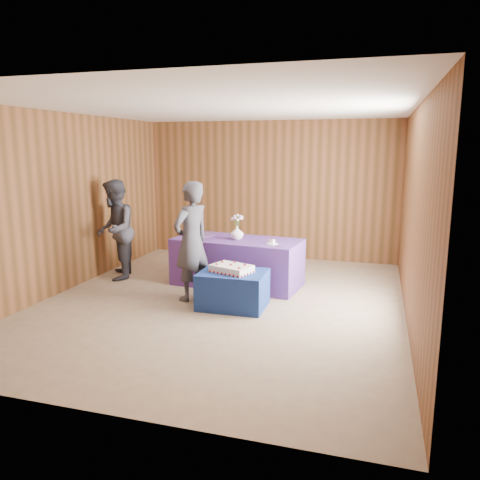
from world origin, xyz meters
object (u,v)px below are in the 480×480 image
at_px(serving_table, 237,262).
at_px(sheet_cake, 232,269).
at_px(guest_left, 191,241).
at_px(cake_table, 233,289).
at_px(vase, 237,233).
at_px(guest_right, 115,230).

xyz_separation_m(serving_table, sheet_cake, (0.24, -1.06, 0.17)).
xyz_separation_m(sheet_cake, guest_left, (-0.65, 0.17, 0.31)).
relative_size(cake_table, vase, 4.17).
xyz_separation_m(cake_table, guest_left, (-0.67, 0.16, 0.61)).
bearing_deg(guest_right, vase, 70.77).
xyz_separation_m(sheet_cake, guest_right, (-2.30, 0.84, 0.29)).
distance_m(serving_table, guest_left, 1.09).
height_order(serving_table, guest_right, guest_right).
distance_m(cake_table, vase, 1.20).
bearing_deg(cake_table, sheet_cake, -154.30).
relative_size(vase, guest_left, 0.13).
bearing_deg(vase, cake_table, -76.19).
xyz_separation_m(serving_table, guest_right, (-2.06, -0.22, 0.46)).
relative_size(sheet_cake, vase, 3.00).
height_order(guest_left, guest_right, guest_left).
bearing_deg(vase, sheet_cake, -77.22).
bearing_deg(guest_right, guest_left, 43.62).
distance_m(sheet_cake, guest_right, 2.46).
bearing_deg(sheet_cake, serving_table, 122.04).
relative_size(serving_table, guest_right, 1.20).
relative_size(cake_table, guest_right, 0.54).
distance_m(guest_left, guest_right, 1.77).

